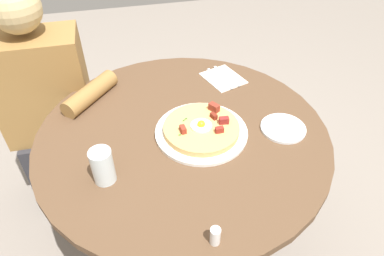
% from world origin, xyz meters
% --- Properties ---
extents(ground_plane, '(6.00, 6.00, 0.00)m').
position_xyz_m(ground_plane, '(0.00, 0.00, 0.00)').
color(ground_plane, gray).
extents(dining_table, '(1.04, 1.04, 0.72)m').
position_xyz_m(dining_table, '(0.00, 0.00, 0.55)').
color(dining_table, brown).
rests_on(dining_table, ground_plane).
extents(person_seated, '(0.51, 0.44, 1.14)m').
position_xyz_m(person_seated, '(-0.52, 0.45, 0.51)').
color(person_seated, '#2D2D33').
rests_on(person_seated, ground_plane).
extents(pizza_plate, '(0.33, 0.33, 0.01)m').
position_xyz_m(pizza_plate, '(0.06, -0.02, 0.73)').
color(pizza_plate, white).
rests_on(pizza_plate, dining_table).
extents(breakfast_pizza, '(0.27, 0.27, 0.05)m').
position_xyz_m(breakfast_pizza, '(0.06, -0.02, 0.75)').
color(breakfast_pizza, tan).
rests_on(breakfast_pizza, pizza_plate).
extents(bread_plate, '(0.16, 0.16, 0.01)m').
position_xyz_m(bread_plate, '(0.35, -0.07, 0.73)').
color(bread_plate, white).
rests_on(bread_plate, dining_table).
extents(napkin, '(0.19, 0.21, 0.00)m').
position_xyz_m(napkin, '(0.24, 0.29, 0.72)').
color(napkin, white).
rests_on(napkin, dining_table).
extents(fork, '(0.07, 0.17, 0.00)m').
position_xyz_m(fork, '(0.26, 0.30, 0.73)').
color(fork, silver).
rests_on(fork, napkin).
extents(knife, '(0.07, 0.17, 0.00)m').
position_xyz_m(knife, '(0.22, 0.29, 0.73)').
color(knife, silver).
rests_on(knife, napkin).
extents(water_glass, '(0.07, 0.07, 0.12)m').
position_xyz_m(water_glass, '(-0.28, -0.16, 0.78)').
color(water_glass, silver).
rests_on(water_glass, dining_table).
extents(salt_shaker, '(0.03, 0.03, 0.06)m').
position_xyz_m(salt_shaker, '(-0.01, -0.45, 0.75)').
color(salt_shaker, white).
rests_on(salt_shaker, dining_table).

